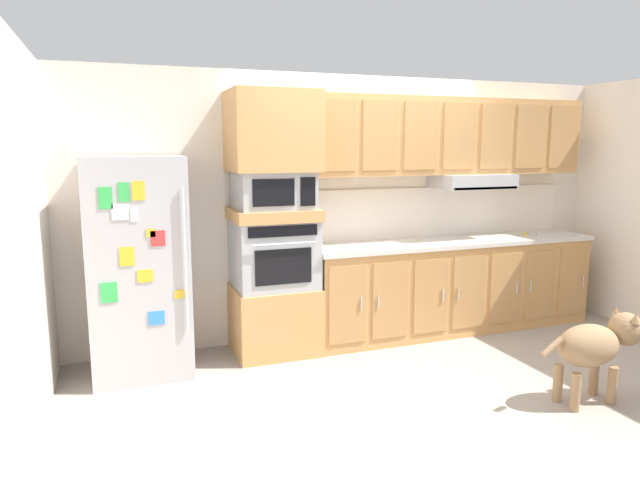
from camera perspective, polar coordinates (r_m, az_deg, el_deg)
name	(u,v)px	position (r m, az deg, el deg)	size (l,w,h in m)	color
ground_plane	(406,367)	(4.95, 8.66, -12.48)	(9.60, 9.60, 0.00)	#9E9389
back_kitchen_wall	(355,206)	(5.62, 3.51, 3.41)	(6.20, 0.12, 2.50)	silver
side_panel_left	(22,239)	(4.09, -27.72, 0.09)	(0.12, 7.10, 2.50)	silver
refrigerator	(138,267)	(4.78, -17.82, -2.56)	(0.76, 0.73, 1.76)	#ADADB2
oven_base_cabinet	(275,319)	(5.17, -4.56, -7.90)	(0.74, 0.62, 0.60)	tan
built_in_oven	(274,253)	(5.02, -4.64, -1.36)	(0.70, 0.62, 0.60)	#A8AAAF
appliance_mid_shelf	(273,214)	(4.97, -4.70, 2.61)	(0.74, 0.62, 0.10)	tan
microwave	(273,190)	(4.95, -4.72, 5.03)	(0.64, 0.54, 0.32)	#A8AAAF
appliance_upper_cabinet	(272,131)	(4.94, -4.81, 10.82)	(0.74, 0.62, 0.68)	tan
lower_cabinet_run	(451,287)	(5.87, 13.05, -4.58)	(2.94, 0.63, 0.88)	tan
countertop_slab	(453,242)	(5.79, 13.20, -0.15)	(2.98, 0.64, 0.04)	beige
backsplash_panel	(438,211)	(5.99, 11.78, 2.83)	(2.98, 0.02, 0.50)	white
upper_cabinet_with_hood	(451,139)	(5.82, 13.03, 9.82)	(2.94, 0.48, 0.88)	tan
screwdriver	(526,234)	(6.27, 20.00, 0.57)	(0.17, 0.17, 0.03)	yellow
dog	(597,344)	(4.60, 26.09, -9.38)	(0.94, 0.31, 0.66)	#997551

